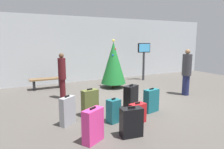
{
  "coord_description": "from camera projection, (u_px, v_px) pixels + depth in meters",
  "views": [
    {
      "loc": [
        -3.86,
        -6.2,
        2.18
      ],
      "look_at": [
        -0.44,
        0.5,
        0.9
      ],
      "focal_mm": 32.84,
      "sensor_mm": 36.0,
      "label": 1
    }
  ],
  "objects": [
    {
      "name": "holiday_tree",
      "position": [
        113.0,
        63.0,
        9.29
      ],
      "size": [
        1.13,
        1.13,
        2.21
      ],
      "color": "#4C3319",
      "rests_on": "ground_plane"
    },
    {
      "name": "suitcase_2",
      "position": [
        151.0,
        101.0,
        6.24
      ],
      "size": [
        0.51,
        0.31,
        0.74
      ],
      "color": "#19606B",
      "rests_on": "ground_plane"
    },
    {
      "name": "ground_plane",
      "position": [
        129.0,
        100.0,
        7.54
      ],
      "size": [
        16.0,
        16.0,
        0.0
      ],
      "primitive_type": "plane",
      "color": "#514C47"
    },
    {
      "name": "waiting_bench",
      "position": [
        47.0,
        81.0,
        9.18
      ],
      "size": [
        1.52,
        0.44,
        0.48
      ],
      "color": "brown",
      "rests_on": "ground_plane"
    },
    {
      "name": "suitcase_0",
      "position": [
        137.0,
        113.0,
        5.43
      ],
      "size": [
        0.47,
        0.3,
        0.56
      ],
      "color": "#B2191E",
      "rests_on": "ground_plane"
    },
    {
      "name": "back_wall",
      "position": [
        88.0,
        49.0,
        10.9
      ],
      "size": [
        16.0,
        0.2,
        3.36
      ],
      "primitive_type": "cube",
      "color": "#B7BCC1",
      "rests_on": "ground_plane"
    },
    {
      "name": "traveller_0",
      "position": [
        187.0,
        71.0,
        8.04
      ],
      "size": [
        0.39,
        0.39,
        1.82
      ],
      "color": "#1E234C",
      "rests_on": "ground_plane"
    },
    {
      "name": "suitcase_4",
      "position": [
        131.0,
        98.0,
        6.44
      ],
      "size": [
        0.56,
        0.45,
        0.81
      ],
      "color": "black",
      "rests_on": "ground_plane"
    },
    {
      "name": "suitcase_6",
      "position": [
        114.0,
        111.0,
        5.43
      ],
      "size": [
        0.38,
        0.33,
        0.67
      ],
      "color": "#19606B",
      "rests_on": "ground_plane"
    },
    {
      "name": "suitcase_5",
      "position": [
        93.0,
        126.0,
        4.37
      ],
      "size": [
        0.54,
        0.44,
        0.78
      ],
      "color": "#E5388C",
      "rests_on": "ground_plane"
    },
    {
      "name": "suitcase_3",
      "position": [
        131.0,
        122.0,
        4.64
      ],
      "size": [
        0.52,
        0.32,
        0.71
      ],
      "color": "black",
      "rests_on": "ground_plane"
    },
    {
      "name": "suitcase_7",
      "position": [
        68.0,
        111.0,
        5.26
      ],
      "size": [
        0.46,
        0.38,
        0.78
      ],
      "color": "#9EA0A5",
      "rests_on": "ground_plane"
    },
    {
      "name": "suitcase_1",
      "position": [
        90.0,
        103.0,
        5.92
      ],
      "size": [
        0.5,
        0.31,
        0.8
      ],
      "color": "#59602D",
      "rests_on": "ground_plane"
    },
    {
      "name": "traveller_1",
      "position": [
        62.0,
        75.0,
        7.54
      ],
      "size": [
        0.4,
        0.4,
        1.7
      ],
      "color": "#4C1419",
      "rests_on": "ground_plane"
    },
    {
      "name": "flight_info_kiosk",
      "position": [
        144.0,
        55.0,
        11.0
      ],
      "size": [
        0.71,
        0.17,
        2.0
      ],
      "color": "#333338",
      "rests_on": "ground_plane"
    }
  ]
}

